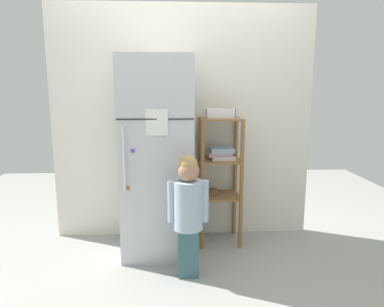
{
  "coord_description": "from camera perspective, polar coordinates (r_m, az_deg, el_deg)",
  "views": [
    {
      "loc": [
        -0.08,
        -2.93,
        1.43
      ],
      "look_at": [
        0.07,
        0.02,
        0.88
      ],
      "focal_mm": 32.25,
      "sensor_mm": 36.0,
      "label": 1
    }
  ],
  "objects": [
    {
      "name": "ground_plane",
      "position": [
        3.26,
        -1.25,
        -15.42
      ],
      "size": [
        6.0,
        6.0,
        0.0
      ],
      "primitive_type": "plane",
      "color": "#999993"
    },
    {
      "name": "refrigerator",
      "position": [
        3.01,
        -5.67,
        -0.58
      ],
      "size": [
        0.6,
        0.65,
        1.7
      ],
      "color": "silver",
      "rests_on": "ground"
    },
    {
      "name": "fruit_bin",
      "position": [
        3.11,
        4.84,
        6.6
      ],
      "size": [
        0.26,
        0.16,
        0.09
      ],
      "color": "white",
      "rests_on": "pantry_shelf_unit"
    },
    {
      "name": "pantry_shelf_unit",
      "position": [
        3.19,
        4.62,
        -2.15
      ],
      "size": [
        0.38,
        0.35,
        1.18
      ],
      "color": "olive",
      "rests_on": "ground"
    },
    {
      "name": "kitchen_wall_back",
      "position": [
        3.3,
        -1.52,
        4.85
      ],
      "size": [
        2.46,
        0.03,
        2.2
      ],
      "primitive_type": "cube",
      "color": "silver",
      "rests_on": "ground"
    },
    {
      "name": "child_standing",
      "position": [
        2.61,
        -0.64,
        -8.44
      ],
      "size": [
        0.31,
        0.23,
        0.96
      ],
      "color": "#386067",
      "rests_on": "ground"
    }
  ]
}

